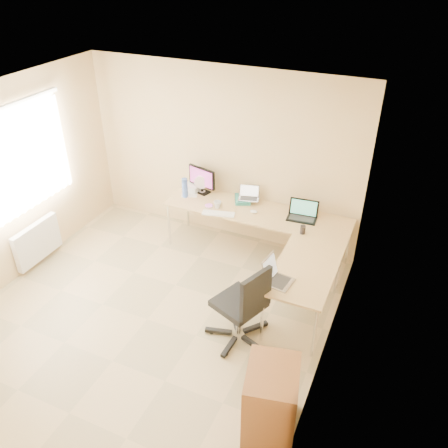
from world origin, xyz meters
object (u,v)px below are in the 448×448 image
at_px(keyboard, 218,214).
at_px(mug, 217,205).
at_px(desk_fan, 202,185).
at_px(laptop_return, 279,274).
at_px(laptop_center, 249,193).
at_px(laptop_black, 303,211).
at_px(desk_main, 256,233).
at_px(water_bottle, 185,188).
at_px(office_chair, 239,304).
at_px(desk_return, 303,292).
at_px(cabinet, 271,401).
at_px(monitor, 202,180).

relative_size(keyboard, mug, 4.10).
height_order(keyboard, desk_fan, desk_fan).
bearing_deg(keyboard, laptop_return, -55.30).
xyz_separation_m(laptop_center, laptop_black, (0.84, -0.15, -0.02)).
bearing_deg(desk_main, desk_fan, 168.19).
height_order(water_bottle, office_chair, office_chair).
bearing_deg(desk_return, water_bottle, 155.19).
height_order(desk_main, laptop_black, laptop_black).
bearing_deg(desk_return, laptop_center, 134.53).
relative_size(desk_return, water_bottle, 4.38).
distance_m(laptop_black, mug, 1.20).
bearing_deg(office_chair, desk_return, 70.60).
distance_m(desk_main, mug, 0.70).
bearing_deg(laptop_black, desk_main, -179.96).
distance_m(laptop_black, laptop_return, 1.44).
bearing_deg(desk_main, laptop_return, -60.88).
distance_m(desk_main, laptop_black, 0.80).
relative_size(laptop_center, laptop_black, 0.74).
relative_size(desk_main, desk_return, 2.04).
xyz_separation_m(laptop_black, cabinet, (0.49, -2.67, -0.50)).
distance_m(keyboard, water_bottle, 0.73).
bearing_deg(desk_return, cabinet, -84.70).
xyz_separation_m(laptop_center, desk_fan, (-0.75, 0.00, -0.02)).
bearing_deg(mug, water_bottle, 169.36).
bearing_deg(desk_return, laptop_return, -118.77).
bearing_deg(office_chair, laptop_center, 129.90).
bearing_deg(desk_fan, water_bottle, -137.76).
distance_m(desk_main, monitor, 1.13).
xyz_separation_m(keyboard, desk_fan, (-0.50, 0.50, 0.12)).
bearing_deg(monitor, cabinet, -38.37).
relative_size(mug, desk_fan, 0.43).
height_order(desk_return, cabinet, cabinet).
bearing_deg(water_bottle, cabinet, -48.99).
xyz_separation_m(water_bottle, cabinet, (2.25, -2.59, -0.52)).
relative_size(keyboard, desk_fan, 1.75).
bearing_deg(water_bottle, mug, -10.64).
relative_size(laptop_center, desk_fan, 1.14).
distance_m(laptop_center, office_chair, 1.99).
xyz_separation_m(desk_return, monitor, (-1.93, 1.20, 0.57)).
xyz_separation_m(desk_main, water_bottle, (-1.13, -0.03, 0.51)).
bearing_deg(keyboard, cabinet, -69.61).
xyz_separation_m(desk_fan, laptop_return, (1.72, -1.58, -0.01)).
height_order(desk_main, office_chair, office_chair).
height_order(keyboard, laptop_return, laptop_return).
height_order(water_bottle, laptop_return, water_bottle).
height_order(monitor, desk_fan, monitor).
distance_m(mug, water_bottle, 0.60).
relative_size(monitor, mug, 4.28).
bearing_deg(office_chair, water_bottle, 154.96).
bearing_deg(cabinet, monitor, 114.09).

